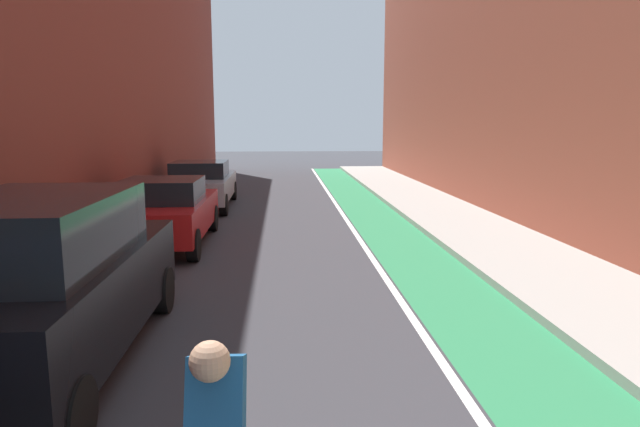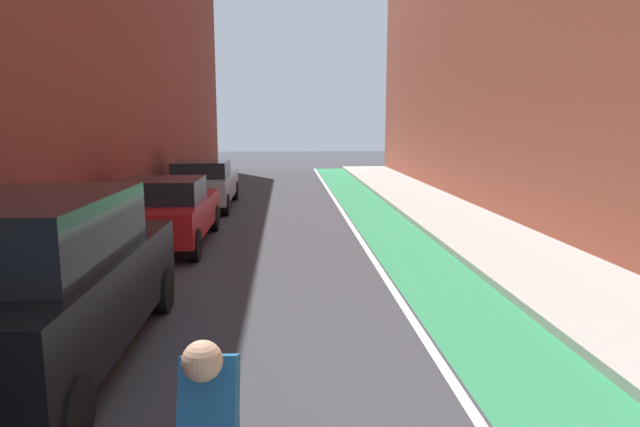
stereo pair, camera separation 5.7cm
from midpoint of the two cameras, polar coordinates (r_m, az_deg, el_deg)
name	(u,v)px [view 2 (the right image)]	position (r m, az deg, el deg)	size (l,w,h in m)	color
ground_plane	(280,247)	(12.43, -4.05, -3.45)	(86.06, 86.06, 0.00)	#38383D
bike_lane_paint	(388,229)	(14.64, 7.10, -1.55)	(1.60, 39.12, 0.00)	#2D8451
lane_divider_stripe	(354,229)	(14.50, 3.61, -1.60)	(0.12, 39.12, 0.00)	white
sidewalk_right	(466,225)	(15.16, 15.00, -1.16)	(2.64, 39.12, 0.14)	#A8A59E
parked_suv_black	(41,280)	(6.87, -26.65, -6.20)	(2.01, 4.62, 1.98)	black
parked_sedan_red	(166,211)	(12.91, -15.55, 0.26)	(1.96, 4.29, 1.53)	red
parked_sedan_silver	(203,184)	(18.50, -11.92, 3.04)	(2.01, 4.66, 1.53)	#9EA0A8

